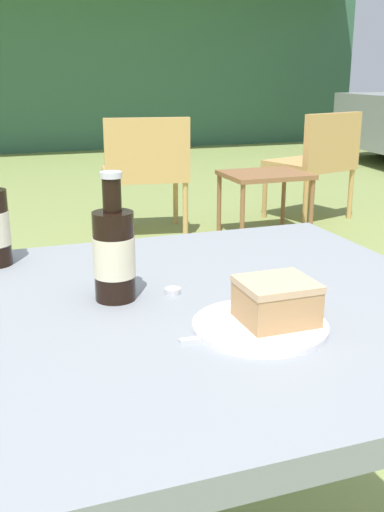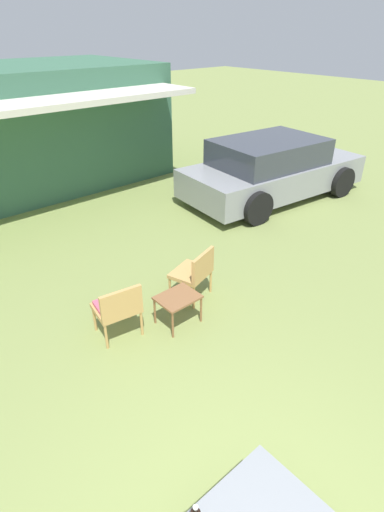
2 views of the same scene
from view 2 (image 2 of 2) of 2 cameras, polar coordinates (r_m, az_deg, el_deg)
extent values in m
cube|color=gray|center=(9.71, 11.49, 11.19)|extent=(4.53, 2.29, 0.63)
cube|color=#383D47|center=(9.38, 10.90, 14.40)|extent=(2.57, 1.93, 0.56)
cylinder|color=black|center=(11.31, 12.92, 12.89)|extent=(0.72, 0.28, 0.70)
cylinder|color=black|center=(10.21, 20.63, 9.86)|extent=(0.72, 0.28, 0.70)
cylinder|color=black|center=(9.57, 1.53, 10.51)|extent=(0.72, 0.28, 0.70)
cylinder|color=black|center=(8.24, 9.35, 6.77)|extent=(0.72, 0.28, 0.70)
cylinder|color=tan|center=(5.63, -9.06, -7.17)|extent=(0.04, 0.04, 0.38)
cylinder|color=tan|center=(5.51, -13.74, -8.70)|extent=(0.04, 0.04, 0.38)
cylinder|color=tan|center=(5.33, -7.20, -9.50)|extent=(0.04, 0.04, 0.38)
cylinder|color=tan|center=(5.20, -12.14, -11.20)|extent=(0.04, 0.04, 0.38)
cube|color=tan|center=(5.27, -10.75, -7.26)|extent=(0.61, 0.55, 0.06)
cube|color=tan|center=(4.99, -10.04, -6.63)|extent=(0.55, 0.14, 0.36)
cube|color=#CC5670|center=(5.24, -10.81, -6.78)|extent=(0.55, 0.47, 0.05)
cylinder|color=tan|center=(6.26, -0.63, -2.53)|extent=(0.04, 0.04, 0.38)
cylinder|color=tan|center=(5.92, -3.18, -4.70)|extent=(0.04, 0.04, 0.38)
cylinder|color=tan|center=(6.08, 2.68, -3.64)|extent=(0.04, 0.04, 0.38)
cylinder|color=tan|center=(5.73, 0.26, -5.96)|extent=(0.04, 0.04, 0.38)
cube|color=tan|center=(5.87, -0.21, -2.40)|extent=(0.66, 0.61, 0.06)
cube|color=tan|center=(5.67, 1.59, -1.24)|extent=(0.54, 0.21, 0.36)
cube|color=brown|center=(5.35, -2.06, -5.94)|extent=(0.55, 0.44, 0.03)
cylinder|color=brown|center=(5.24, -2.77, -9.84)|extent=(0.03, 0.03, 0.40)
cylinder|color=brown|center=(5.49, 1.30, -7.66)|extent=(0.03, 0.03, 0.40)
cylinder|color=brown|center=(5.49, -5.34, -7.85)|extent=(0.03, 0.03, 0.40)
cylinder|color=brown|center=(5.73, -1.33, -5.87)|extent=(0.03, 0.03, 0.40)
cylinder|color=gray|center=(3.81, 9.22, -28.89)|extent=(0.04, 0.04, 0.65)
cylinder|color=black|center=(3.04, 0.50, -32.54)|extent=(0.03, 0.03, 0.06)
cylinder|color=silver|center=(3.01, 0.50, -32.25)|extent=(0.04, 0.04, 0.01)
camera|label=1|loc=(2.68, 25.82, -46.09)|focal=42.00mm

